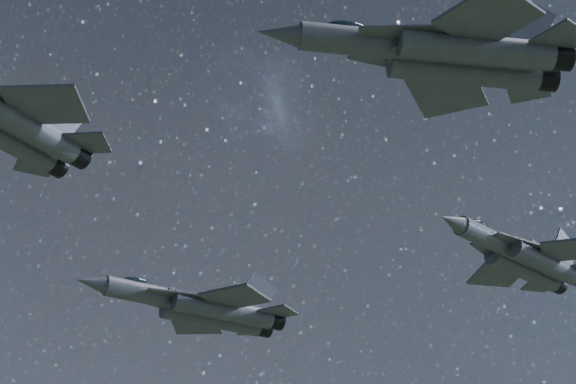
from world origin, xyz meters
TOP-DOWN VIEW (x-y plane):
  - jet_left at (1.57, 20.54)m, footprint 19.96×14.24m
  - jet_right at (-2.66, -18.94)m, footprint 18.50×12.25m
  - jet_slot at (23.96, 2.78)m, footprint 19.58×13.44m

SIDE VIEW (x-z plane):
  - jet_left at x=1.57m, z-range 152.36..157.45m
  - jet_right at x=-2.66m, z-range 154.06..158.78m
  - jet_slot at x=23.96m, z-range 155.65..160.56m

